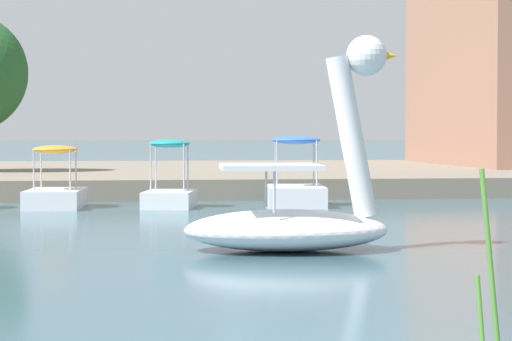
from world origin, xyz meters
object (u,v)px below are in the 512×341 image
Objects in this scene: pedal_boat_teal at (170,189)px; pedal_boat_orange at (55,189)px; swan_boat at (296,209)px; pedal_boat_blue at (296,188)px.

pedal_boat_teal reaches higher than pedal_boat_orange.
swan_boat reaches higher than pedal_boat_orange.
pedal_boat_teal is 2.74m from pedal_boat_orange.
pedal_boat_blue is 1.17× the size of pedal_boat_teal.
swan_boat is 9.68m from pedal_boat_teal.
pedal_boat_blue is (1.70, 9.70, -0.18)m from swan_boat.
swan_boat is at bearing -99.93° from pedal_boat_blue.
pedal_boat_orange is at bearing 174.81° from pedal_boat_teal.
swan_boat is at bearing -81.55° from pedal_boat_teal.
pedal_boat_blue is at bearing 2.30° from pedal_boat_teal.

